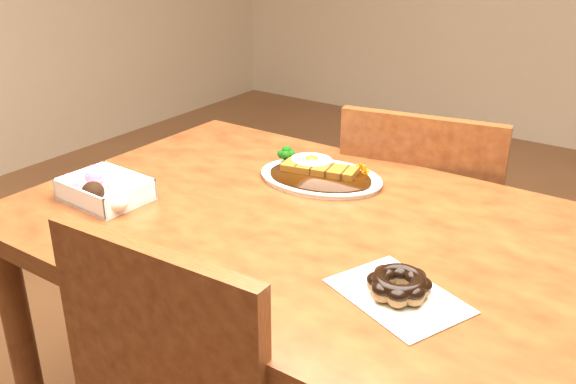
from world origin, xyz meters
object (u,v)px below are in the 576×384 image
Objects in this scene: table at (310,265)px; pon_de_ring at (399,285)px; chair_far at (422,241)px; katsu_curry_plate at (319,174)px; donut_box at (103,188)px.

pon_de_ring is at bearing -29.34° from table.
chair_far is 0.47m from katsu_curry_plate.
katsu_curry_plate is 1.52× the size of donut_box.
table is 5.98× the size of donut_box.
donut_box reaches higher than table.
chair_far is 2.85× the size of katsu_curry_plate.
chair_far is at bearing 87.86° from table.
chair_far is at bearing 70.54° from katsu_curry_plate.
table is at bearing 150.66° from pon_de_ring.
donut_box is at bearing -178.65° from pon_de_ring.
donut_box is at bearing 46.82° from chair_far.
table is 3.93× the size of katsu_curry_plate.
katsu_curry_plate is (-0.10, 0.19, 0.11)m from table.
table is 0.24m from katsu_curry_plate.
chair_far is 0.78m from pon_de_ring.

